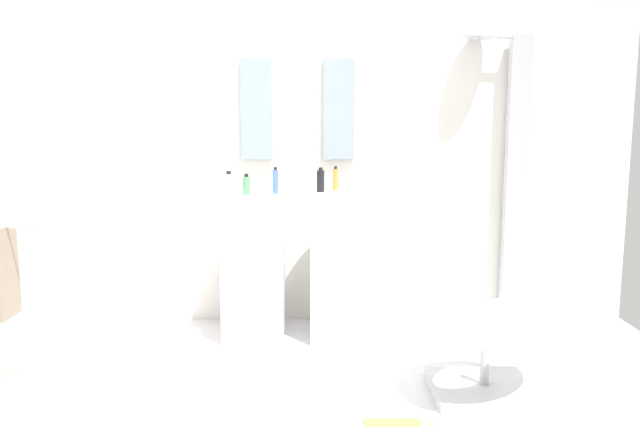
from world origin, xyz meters
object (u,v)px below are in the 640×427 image
object	(u,v)px
soap_bottle_clear	(229,184)
soap_bottle_amber	(336,179)
soap_bottle_green	(247,185)
soap_bottle_blue	(275,182)
soap_bottle_black	(321,181)
magazine_ochre	(394,427)
coffee_mug	(436,427)
pedestal_sink_left	(254,259)
shower_column	(513,175)
pedestal_sink_right	(340,259)
towel_rack	(1,276)
lounge_chair	(486,332)

from	to	relation	value
soap_bottle_clear	soap_bottle_amber	bearing A→B (deg)	17.84
soap_bottle_green	soap_bottle_amber	bearing A→B (deg)	25.00
soap_bottle_blue	soap_bottle_black	bearing A→B (deg)	21.57
magazine_ochre	coffee_mug	bearing A→B (deg)	-21.94
coffee_mug	soap_bottle_blue	distance (m)	1.87
magazine_ochre	soap_bottle_green	bearing A→B (deg)	123.71
pedestal_sink_left	soap_bottle_black	world-z (taller)	soap_bottle_black
shower_column	soap_bottle_clear	xyz separation A→B (m)	(-1.97, -0.39, -0.02)
soap_bottle_blue	soap_bottle_amber	bearing A→B (deg)	27.69
pedestal_sink_right	soap_bottle_amber	distance (m)	0.55
shower_column	towel_rack	size ratio (longest dim) A/B	2.16
soap_bottle_black	pedestal_sink_left	bearing A→B (deg)	-174.41
magazine_ochre	soap_bottle_clear	distance (m)	1.87
lounge_chair	towel_rack	bearing A→B (deg)	177.07
lounge_chair	coffee_mug	bearing A→B (deg)	-126.42
soap_bottle_black	pedestal_sink_right	bearing A→B (deg)	-18.60
coffee_mug	soap_bottle_clear	distance (m)	2.00
pedestal_sink_right	lounge_chair	bearing A→B (deg)	-51.89
shower_column	soap_bottle_green	distance (m)	1.90
pedestal_sink_right	soap_bottle_black	size ratio (longest dim) A/B	6.65
shower_column	magazine_ochre	size ratio (longest dim) A/B	7.46
shower_column	lounge_chair	xyz separation A→B (m)	(-0.51, -1.25, -0.73)
pedestal_sink_left	coffee_mug	xyz separation A→B (m)	(0.97, -1.41, -0.48)
magazine_ochre	soap_bottle_amber	size ratio (longest dim) A/B	1.66
pedestal_sink_right	shower_column	size ratio (longest dim) A/B	0.53
coffee_mug	soap_bottle_blue	size ratio (longest dim) A/B	0.54
lounge_chair	soap_bottle_green	size ratio (longest dim) A/B	8.02
lounge_chair	pedestal_sink_right	bearing A→B (deg)	128.11
soap_bottle_black	soap_bottle_clear	size ratio (longest dim) A/B	1.08
magazine_ochre	pedestal_sink_right	bearing A→B (deg)	98.39
shower_column	magazine_ochre	distance (m)	2.21
pedestal_sink_right	shower_column	world-z (taller)	shower_column
pedestal_sink_right	soap_bottle_clear	distance (m)	0.90
lounge_chair	soap_bottle_black	size ratio (longest dim) A/B	6.75
soap_bottle_black	soap_bottle_blue	world-z (taller)	soap_bottle_blue
magazine_ochre	coffee_mug	xyz separation A→B (m)	(0.19, -0.07, 0.04)
pedestal_sink_left	lounge_chair	bearing A→B (deg)	-35.47
lounge_chair	soap_bottle_blue	xyz separation A→B (m)	(-1.16, 0.87, 0.72)
pedestal_sink_right	soap_bottle_clear	size ratio (longest dim) A/B	7.21
magazine_ochre	soap_bottle_blue	xyz separation A→B (m)	(-0.63, 1.26, 1.05)
pedestal_sink_left	soap_bottle_amber	bearing A→B (deg)	13.84
soap_bottle_amber	lounge_chair	bearing A→B (deg)	-54.62
coffee_mug	soap_bottle_clear	bearing A→B (deg)	130.20
pedestal_sink_left	pedestal_sink_right	xyz separation A→B (m)	(0.58, 0.00, 0.00)
soap_bottle_blue	soap_bottle_clear	bearing A→B (deg)	-176.98
soap_bottle_amber	pedestal_sink_right	bearing A→B (deg)	-78.68
pedestal_sink_right	lounge_chair	size ratio (longest dim) A/B	0.99
towel_rack	coffee_mug	world-z (taller)	towel_rack
pedestal_sink_right	soap_bottle_blue	distance (m)	0.69
pedestal_sink_left	lounge_chair	size ratio (longest dim) A/B	0.99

